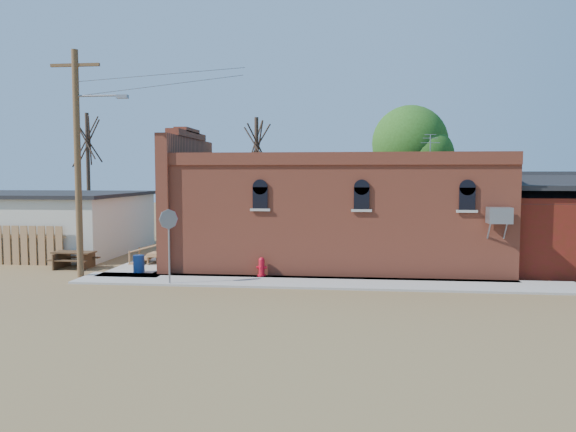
# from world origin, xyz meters

# --- Properties ---
(ground) EXTENTS (120.00, 120.00, 0.00)m
(ground) POSITION_xyz_m (0.00, 0.00, 0.00)
(ground) COLOR brown
(ground) RESTS_ON ground
(sidewalk_south) EXTENTS (19.00, 2.20, 0.08)m
(sidewalk_south) POSITION_xyz_m (1.50, 0.90, 0.04)
(sidewalk_south) COLOR #9E9991
(sidewalk_south) RESTS_ON ground
(sidewalk_west) EXTENTS (2.60, 10.00, 0.08)m
(sidewalk_west) POSITION_xyz_m (-6.30, 6.00, 0.04)
(sidewalk_west) COLOR #9E9991
(sidewalk_west) RESTS_ON ground
(brick_bar) EXTENTS (16.40, 7.97, 6.30)m
(brick_bar) POSITION_xyz_m (1.64, 5.49, 2.34)
(brick_bar) COLOR #BC5439
(brick_bar) RESTS_ON ground
(red_shed) EXTENTS (5.40, 6.40, 4.30)m
(red_shed) POSITION_xyz_m (11.50, 5.50, 2.27)
(red_shed) COLOR #501D0D
(red_shed) RESTS_ON ground
(wood_fence) EXTENTS (5.20, 0.10, 1.80)m
(wood_fence) POSITION_xyz_m (-12.80, 3.80, 0.90)
(wood_fence) COLOR #A37E49
(wood_fence) RESTS_ON ground
(utility_pole) EXTENTS (3.12, 0.26, 9.00)m
(utility_pole) POSITION_xyz_m (-8.14, 1.20, 4.77)
(utility_pole) COLOR #543321
(utility_pole) RESTS_ON ground
(tree_bare_near) EXTENTS (2.80, 2.80, 7.65)m
(tree_bare_near) POSITION_xyz_m (-3.00, 13.00, 5.96)
(tree_bare_near) COLOR #3F3024
(tree_bare_near) RESTS_ON ground
(tree_bare_far) EXTENTS (2.80, 2.80, 8.16)m
(tree_bare_far) POSITION_xyz_m (-14.00, 14.00, 6.36)
(tree_bare_far) COLOR #3F3024
(tree_bare_far) RESTS_ON ground
(tree_leafy) EXTENTS (4.40, 4.40, 8.15)m
(tree_leafy) POSITION_xyz_m (6.00, 13.50, 5.93)
(tree_leafy) COLOR #3F3024
(tree_leafy) RESTS_ON ground
(fire_hydrant) EXTENTS (0.44, 0.42, 0.76)m
(fire_hydrant) POSITION_xyz_m (-0.93, 1.80, 0.45)
(fire_hydrant) COLOR red
(fire_hydrant) RESTS_ON sidewalk_south
(stop_sign) EXTENTS (0.56, 0.60, 2.77)m
(stop_sign) POSITION_xyz_m (-4.11, 0.00, 2.21)
(stop_sign) COLOR gray
(stop_sign) RESTS_ON sidewalk_south
(trash_barrel) EXTENTS (0.58, 0.58, 0.71)m
(trash_barrel) POSITION_xyz_m (-6.13, 2.12, 0.43)
(trash_barrel) COLOR navy
(trash_barrel) RESTS_ON sidewalk_west
(picnic_table) EXTENTS (1.86, 1.46, 0.74)m
(picnic_table) POSITION_xyz_m (-9.50, 3.20, 0.49)
(picnic_table) COLOR #452E1B
(picnic_table) RESTS_ON ground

